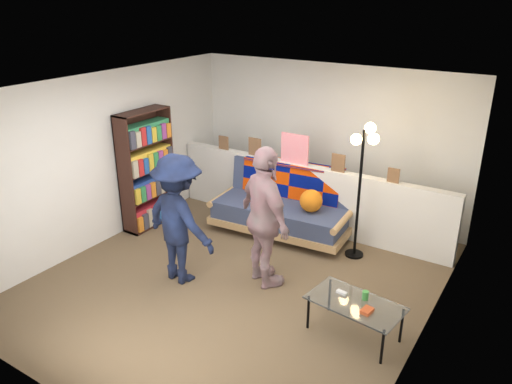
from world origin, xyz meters
TOP-DOWN VIEW (x-y plane):
  - ground at (0.00, 0.00)m, footprint 5.00×5.00m
  - room_shell at (0.00, 0.47)m, footprint 4.60×5.05m
  - half_wall_ledge at (0.00, 1.80)m, footprint 4.45×0.15m
  - ledge_decor at (-0.23, 1.78)m, footprint 2.97×0.02m
  - futon_sofa at (-0.19, 1.48)m, footprint 2.12×1.14m
  - bookshelf at (-2.08, 0.60)m, footprint 0.30×0.90m
  - coffee_table at (1.65, -0.27)m, footprint 1.02×0.65m
  - floor_lamp at (1.01, 1.39)m, footprint 0.41×0.33m
  - person_left at (-0.62, -0.37)m, footprint 1.13×0.75m
  - person_right at (0.32, 0.10)m, footprint 1.11×0.90m

SIDE VIEW (x-z plane):
  - ground at x=0.00m, z-range 0.00..0.00m
  - coffee_table at x=1.65m, z-range 0.13..0.63m
  - futon_sofa at x=-0.19m, z-range -0.03..0.85m
  - half_wall_ledge at x=0.00m, z-range 0.00..1.00m
  - person_left at x=-0.62m, z-range 0.00..1.64m
  - bookshelf at x=-2.08m, z-range -0.06..1.73m
  - person_right at x=0.32m, z-range 0.00..1.76m
  - ledge_decor at x=-0.23m, z-range 0.95..1.40m
  - floor_lamp at x=1.01m, z-range 0.39..2.24m
  - room_shell at x=0.00m, z-range 0.45..2.90m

